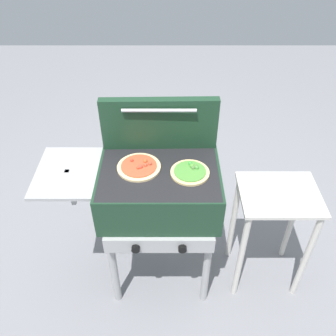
# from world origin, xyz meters

# --- Properties ---
(ground_plane) EXTENTS (8.00, 8.00, 0.00)m
(ground_plane) POSITION_xyz_m (0.00, 0.00, 0.00)
(ground_plane) COLOR gray
(grill) EXTENTS (0.96, 0.53, 0.90)m
(grill) POSITION_xyz_m (-0.01, -0.00, 0.76)
(grill) COLOR #193823
(grill) RESTS_ON ground_plane
(grill_lid_open) EXTENTS (0.63, 0.08, 0.30)m
(grill_lid_open) POSITION_xyz_m (0.00, 0.21, 1.05)
(grill_lid_open) COLOR #193823
(grill_lid_open) RESTS_ON grill
(pizza_veggie) EXTENTS (0.20, 0.20, 0.03)m
(pizza_veggie) POSITION_xyz_m (0.16, -0.02, 0.91)
(pizza_veggie) COLOR #E0C17F
(pizza_veggie) RESTS_ON grill
(pizza_pepperoni) EXTENTS (0.23, 0.23, 0.03)m
(pizza_pepperoni) POSITION_xyz_m (-0.11, 0.02, 0.91)
(pizza_pepperoni) COLOR beige
(pizza_pepperoni) RESTS_ON grill
(prep_table) EXTENTS (0.44, 0.36, 0.74)m
(prep_table) POSITION_xyz_m (0.66, 0.00, 0.53)
(prep_table) COLOR beige
(prep_table) RESTS_ON ground_plane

